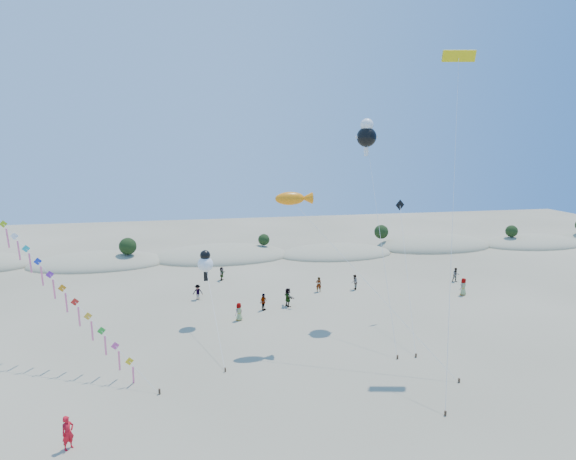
{
  "coord_description": "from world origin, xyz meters",
  "views": [
    {
      "loc": [
        -3.56,
        -19.93,
        15.59
      ],
      "look_at": [
        3.2,
        14.0,
        9.31
      ],
      "focal_mm": 30.0,
      "sensor_mm": 36.0,
      "label": 1
    }
  ],
  "objects_px": {
    "parafoil_kite": "(459,62)",
    "fish_kite": "(294,199)",
    "flyer_foreground": "(68,433)",
    "kite_train": "(5,227)"
  },
  "relations": [
    {
      "from": "parafoil_kite",
      "to": "fish_kite",
      "type": "bearing_deg",
      "value": 162.85
    },
    {
      "from": "flyer_foreground",
      "to": "parafoil_kite",
      "type": "bearing_deg",
      "value": -27.69
    },
    {
      "from": "fish_kite",
      "to": "flyer_foreground",
      "type": "xyz_separation_m",
      "value": [
        -14.35,
        -11.54,
        -10.47
      ]
    },
    {
      "from": "parafoil_kite",
      "to": "flyer_foreground",
      "type": "bearing_deg",
      "value": -162.28
    },
    {
      "from": "fish_kite",
      "to": "parafoil_kite",
      "type": "relative_size",
      "value": 0.54
    },
    {
      "from": "kite_train",
      "to": "parafoil_kite",
      "type": "relative_size",
      "value": 0.97
    },
    {
      "from": "kite_train",
      "to": "fish_kite",
      "type": "xyz_separation_m",
      "value": [
        21.35,
        -2.74,
        1.95
      ]
    },
    {
      "from": "fish_kite",
      "to": "flyer_foreground",
      "type": "bearing_deg",
      "value": -141.2
    },
    {
      "from": "kite_train",
      "to": "flyer_foreground",
      "type": "bearing_deg",
      "value": -63.89
    },
    {
      "from": "parafoil_kite",
      "to": "flyer_foreground",
      "type": "height_order",
      "value": "parafoil_kite"
    }
  ]
}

